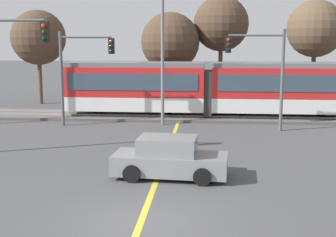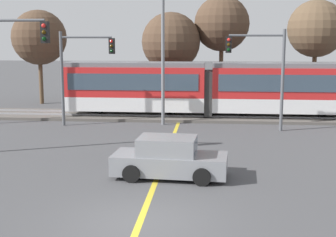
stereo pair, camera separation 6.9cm
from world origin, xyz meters
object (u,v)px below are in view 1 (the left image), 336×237
at_px(traffic_light_far_left, 80,64).
at_px(bare_tree_far_west, 38,38).
at_px(traffic_light_far_right, 262,64).
at_px(bare_tree_east, 221,24).
at_px(street_lamp_centre, 166,48).
at_px(bare_tree_west, 170,42).
at_px(bare_tree_far_east, 315,29).
at_px(sedan_crossing, 170,159).
at_px(light_rail_tram, 208,87).

bearing_deg(traffic_light_far_left, bare_tree_far_west, 122.23).
relative_size(traffic_light_far_right, bare_tree_east, 0.68).
bearing_deg(street_lamp_centre, traffic_light_far_right, -13.63).
relative_size(bare_tree_west, bare_tree_far_east, 0.89).
distance_m(street_lamp_centre, bare_tree_west, 7.37).
bearing_deg(sedan_crossing, bare_tree_far_west, 121.70).
xyz_separation_m(sedan_crossing, street_lamp_centre, (-1.13, 10.83, 3.88)).
xyz_separation_m(traffic_light_far_right, bare_tree_east, (-2.06, 9.79, 2.48)).
relative_size(light_rail_tram, traffic_light_far_left, 3.35).
bearing_deg(traffic_light_far_right, light_rail_tram, 127.04).
bearing_deg(bare_tree_far_west, bare_tree_east, -0.08).
distance_m(street_lamp_centre, bare_tree_far_east, 12.98).
xyz_separation_m(light_rail_tram, traffic_light_far_left, (-7.43, -3.41, 1.63)).
xyz_separation_m(bare_tree_west, bare_tree_east, (3.75, 1.12, 1.33)).
bearing_deg(traffic_light_far_right, street_lamp_centre, 166.37).
height_order(sedan_crossing, bare_tree_far_west, bare_tree_far_west).
relative_size(traffic_light_far_left, traffic_light_far_right, 0.98).
relative_size(sedan_crossing, bare_tree_far_west, 0.59).
distance_m(bare_tree_far_west, bare_tree_far_east, 21.04).
relative_size(traffic_light_far_right, street_lamp_centre, 0.70).
distance_m(bare_tree_west, bare_tree_far_east, 10.63).
relative_size(light_rail_tram, traffic_light_far_right, 3.29).
bearing_deg(traffic_light_far_left, traffic_light_far_right, -2.93).
distance_m(light_rail_tram, bare_tree_west, 6.20).
bearing_deg(light_rail_tram, traffic_light_far_left, -155.33).
xyz_separation_m(traffic_light_far_left, bare_tree_west, (4.60, 8.14, 1.21)).
relative_size(street_lamp_centre, bare_tree_far_east, 1.01).
distance_m(light_rail_tram, bare_tree_far_east, 10.10).
bearing_deg(street_lamp_centre, bare_tree_west, 92.75).
xyz_separation_m(street_lamp_centre, bare_tree_west, (-0.35, 7.35, 0.31)).
relative_size(street_lamp_centre, bare_tree_far_west, 1.09).
relative_size(bare_tree_west, bare_tree_east, 0.85).
height_order(traffic_light_far_left, bare_tree_far_east, bare_tree_far_east).
bearing_deg(bare_tree_far_east, bare_tree_east, 175.35).
relative_size(traffic_light_far_right, bare_tree_west, 0.80).
xyz_separation_m(street_lamp_centre, bare_tree_far_east, (10.22, 7.91, 1.24)).
bearing_deg(traffic_light_far_right, bare_tree_far_east, 62.73).
xyz_separation_m(street_lamp_centre, bare_tree_far_west, (-10.80, 8.49, 0.62)).
bearing_deg(bare_tree_west, bare_tree_east, 16.55).
bearing_deg(light_rail_tram, bare_tree_far_west, 156.18).
bearing_deg(street_lamp_centre, sedan_crossing, -84.05).
bearing_deg(street_lamp_centre, bare_tree_far_west, 141.85).
height_order(sedan_crossing, bare_tree_far_east, bare_tree_far_east).
bearing_deg(bare_tree_far_west, bare_tree_far_east, -1.56).
relative_size(bare_tree_far_west, bare_tree_far_east, 0.93).
bearing_deg(street_lamp_centre, traffic_light_far_left, -170.94).
xyz_separation_m(traffic_light_far_left, bare_tree_east, (8.35, 9.26, 2.53)).
height_order(light_rail_tram, street_lamp_centre, street_lamp_centre).
relative_size(traffic_light_far_left, street_lamp_centre, 0.69).
bearing_deg(bare_tree_far_west, bare_tree_west, -6.19).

